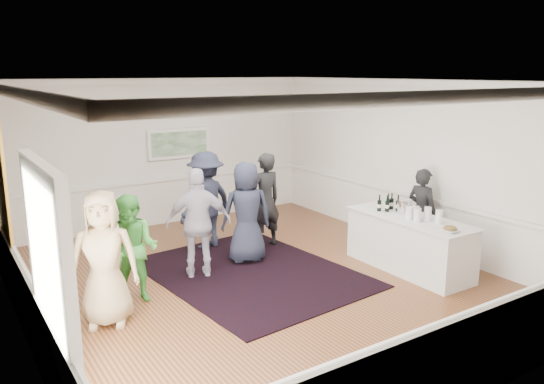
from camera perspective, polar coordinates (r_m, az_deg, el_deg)
floor at (r=8.79m, az=-1.59°, el=-9.46°), size 8.00×8.00×0.00m
ceiling at (r=8.13m, az=-1.73°, el=11.88°), size 7.00×8.00×0.02m
wall_left at (r=7.20m, az=-26.20°, el=-2.48°), size 0.02×8.00×3.20m
wall_right at (r=10.54m, az=14.84°, el=2.94°), size 0.02×8.00×3.20m
wall_back at (r=11.86m, az=-11.80°, el=4.17°), size 7.00×0.02×3.20m
wall_front at (r=5.44m, az=21.03°, el=-6.70°), size 7.00×0.02×3.20m
wainscoting at (r=8.61m, az=-1.61°, el=-6.38°), size 7.00×8.00×1.00m
mirror at (r=8.43m, az=-27.14°, el=0.90°), size 0.05×1.25×1.85m
doorway at (r=5.46m, az=-22.84°, el=-8.84°), size 0.10×1.78×2.56m
landscape_painting at (r=11.94m, az=-9.95°, el=5.18°), size 1.44×0.06×0.66m
area_rug at (r=9.08m, az=-2.26°, el=-8.66°), size 3.21×4.02×0.02m
serving_table at (r=9.39m, az=14.53°, el=-5.35°), size 0.87×2.30×0.93m
bartender at (r=10.11m, az=15.81°, el=-2.09°), size 0.45×0.63×1.63m
guest_tan at (r=7.39m, az=-17.65°, el=-6.85°), size 1.06×0.89×1.85m
guest_green at (r=8.05m, az=-14.76°, el=-5.93°), size 0.99×0.97×1.61m
guest_lilac at (r=8.76m, az=-7.89°, el=-3.33°), size 1.16×0.79×1.83m
guest_dark_a at (r=10.18m, az=-7.09°, el=-0.88°), size 1.36×1.02×1.87m
guest_dark_b at (r=10.15m, az=-0.77°, el=-0.91°), size 0.69×0.46×1.84m
guest_navy at (r=9.38m, az=-2.76°, el=-2.20°), size 1.01×0.80×1.81m
wine_bottles at (r=9.57m, az=12.46°, el=-1.06°), size 0.35×0.27×0.31m
juice_pitchers at (r=9.05m, az=15.81°, el=-2.28°), size 0.34×0.55×0.24m
ice_bucket at (r=9.45m, az=14.03°, el=-1.58°), size 0.26×0.26×0.25m
nut_bowl at (r=8.60m, az=18.62°, el=-3.85°), size 0.25×0.25×0.07m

